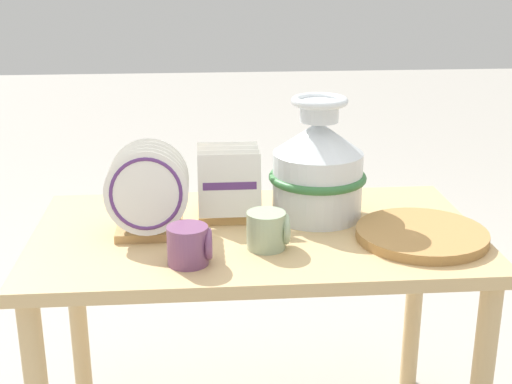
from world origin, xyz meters
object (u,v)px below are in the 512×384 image
(ceramic_vase, at_px, (318,167))
(dish_rack_square_plates, at_px, (229,192))
(dish_rack_round_plates, at_px, (148,197))
(mug_sage_glaze, at_px, (268,230))
(wicker_charger_stack, at_px, (422,235))
(mug_plum_glaze, at_px, (190,245))

(ceramic_vase, relative_size, dish_rack_square_plates, 1.76)
(dish_rack_round_plates, bearing_deg, mug_sage_glaze, -21.59)
(dish_rack_round_plates, bearing_deg, dish_rack_square_plates, 28.76)
(wicker_charger_stack, bearing_deg, mug_sage_glaze, -176.87)
(ceramic_vase, xyz_separation_m, dish_rack_round_plates, (-0.47, -0.10, -0.04))
(dish_rack_square_plates, distance_m, wicker_charger_stack, 0.55)
(dish_rack_round_plates, xyz_separation_m, dish_rack_square_plates, (0.22, 0.12, -0.03))
(dish_rack_square_plates, bearing_deg, wicker_charger_stack, -23.85)
(ceramic_vase, xyz_separation_m, mug_plum_glaze, (-0.36, -0.30, -0.10))
(dish_rack_square_plates, relative_size, mug_plum_glaze, 1.80)
(ceramic_vase, height_order, mug_plum_glaze, ceramic_vase)
(dish_rack_round_plates, relative_size, mug_plum_glaze, 2.19)
(mug_sage_glaze, distance_m, mug_plum_glaze, 0.21)
(ceramic_vase, relative_size, mug_sage_glaze, 3.17)
(dish_rack_square_plates, xyz_separation_m, mug_sage_glaze, (0.09, -0.24, -0.02))
(dish_rack_round_plates, height_order, mug_plum_glaze, dish_rack_round_plates)
(wicker_charger_stack, bearing_deg, dish_rack_round_plates, 172.08)
(dish_rack_square_plates, bearing_deg, dish_rack_round_plates, -151.24)
(ceramic_vase, relative_size, dish_rack_round_plates, 1.44)
(dish_rack_square_plates, bearing_deg, ceramic_vase, -5.30)
(mug_sage_glaze, relative_size, mug_plum_glaze, 1.00)
(ceramic_vase, distance_m, mug_sage_glaze, 0.29)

